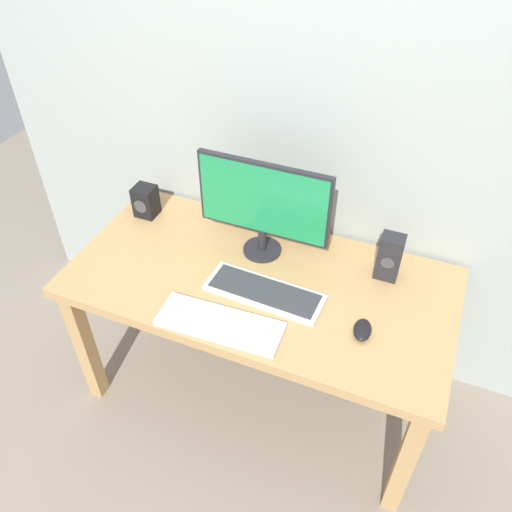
{
  "coord_description": "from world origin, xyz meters",
  "views": [
    {
      "loc": [
        0.57,
        -1.43,
        2.25
      ],
      "look_at": [
        -0.02,
        0.0,
        0.87
      ],
      "focal_mm": 36.34,
      "sensor_mm": 36.0,
      "label": 1
    }
  ],
  "objects_px": {
    "keyboard_primary": "(264,292)",
    "keyboard_secondary": "(220,324)",
    "speaker_right": "(389,257)",
    "speaker_left": "(146,201)",
    "desk": "(260,294)",
    "monitor": "(263,204)",
    "mouse": "(362,330)"
  },
  "relations": [
    {
      "from": "keyboard_primary",
      "to": "keyboard_secondary",
      "type": "xyz_separation_m",
      "value": [
        -0.09,
        -0.22,
        0.0
      ]
    },
    {
      "from": "speaker_right",
      "to": "speaker_left",
      "type": "xyz_separation_m",
      "value": [
        -1.14,
        -0.01,
        -0.03
      ]
    },
    {
      "from": "desk",
      "to": "monitor",
      "type": "relative_size",
      "value": 2.8
    },
    {
      "from": "desk",
      "to": "speaker_right",
      "type": "distance_m",
      "value": 0.56
    },
    {
      "from": "speaker_left",
      "to": "keyboard_primary",
      "type": "bearing_deg",
      "value": -21.79
    },
    {
      "from": "desk",
      "to": "monitor",
      "type": "bearing_deg",
      "value": 107.85
    },
    {
      "from": "monitor",
      "to": "mouse",
      "type": "xyz_separation_m",
      "value": [
        0.52,
        -0.3,
        -0.23
      ]
    },
    {
      "from": "desk",
      "to": "keyboard_primary",
      "type": "relative_size",
      "value": 3.27
    },
    {
      "from": "monitor",
      "to": "keyboard_secondary",
      "type": "distance_m",
      "value": 0.53
    },
    {
      "from": "keyboard_secondary",
      "to": "speaker_left",
      "type": "xyz_separation_m",
      "value": [
        -0.62,
        0.5,
        0.06
      ]
    },
    {
      "from": "keyboard_secondary",
      "to": "mouse",
      "type": "xyz_separation_m",
      "value": [
        0.5,
        0.17,
        0.01
      ]
    },
    {
      "from": "keyboard_secondary",
      "to": "speaker_right",
      "type": "distance_m",
      "value": 0.73
    },
    {
      "from": "speaker_left",
      "to": "speaker_right",
      "type": "bearing_deg",
      "value": 0.31
    },
    {
      "from": "speaker_right",
      "to": "desk",
      "type": "bearing_deg",
      "value": -155.62
    },
    {
      "from": "monitor",
      "to": "keyboard_primary",
      "type": "relative_size",
      "value": 1.17
    },
    {
      "from": "keyboard_secondary",
      "to": "mouse",
      "type": "distance_m",
      "value": 0.53
    },
    {
      "from": "mouse",
      "to": "desk",
      "type": "bearing_deg",
      "value": 159.07
    },
    {
      "from": "keyboard_secondary",
      "to": "speaker_right",
      "type": "height_order",
      "value": "speaker_right"
    },
    {
      "from": "desk",
      "to": "keyboard_secondary",
      "type": "relative_size",
      "value": 3.27
    },
    {
      "from": "monitor",
      "to": "speaker_left",
      "type": "bearing_deg",
      "value": 176.76
    },
    {
      "from": "monitor",
      "to": "mouse",
      "type": "bearing_deg",
      "value": -30.17
    },
    {
      "from": "keyboard_primary",
      "to": "mouse",
      "type": "height_order",
      "value": "mouse"
    },
    {
      "from": "keyboard_primary",
      "to": "keyboard_secondary",
      "type": "distance_m",
      "value": 0.24
    },
    {
      "from": "monitor",
      "to": "keyboard_secondary",
      "type": "xyz_separation_m",
      "value": [
        0.01,
        -0.47,
        -0.24
      ]
    },
    {
      "from": "mouse",
      "to": "speaker_left",
      "type": "relative_size",
      "value": 0.72
    },
    {
      "from": "speaker_right",
      "to": "speaker_left",
      "type": "distance_m",
      "value": 1.14
    },
    {
      "from": "monitor",
      "to": "keyboard_primary",
      "type": "bearing_deg",
      "value": -66.88
    },
    {
      "from": "keyboard_primary",
      "to": "monitor",
      "type": "bearing_deg",
      "value": 113.12
    },
    {
      "from": "desk",
      "to": "mouse",
      "type": "relative_size",
      "value": 14.69
    },
    {
      "from": "desk",
      "to": "mouse",
      "type": "distance_m",
      "value": 0.49
    },
    {
      "from": "keyboard_secondary",
      "to": "speaker_right",
      "type": "bearing_deg",
      "value": 44.4
    },
    {
      "from": "keyboard_primary",
      "to": "speaker_right",
      "type": "xyz_separation_m",
      "value": [
        0.43,
        0.29,
        0.09
      ]
    }
  ]
}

